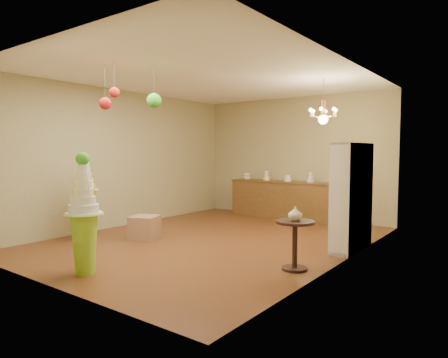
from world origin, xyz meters
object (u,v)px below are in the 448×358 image
Objects in this scene: pedestal_green at (84,227)px; round_table at (295,238)px; pedestal_orange at (86,207)px; sideboard at (288,199)px.

pedestal_green is 2.37× the size of round_table.
pedestal_orange is at bearing -170.91° from round_table.
sideboard is 4.34m from round_table.
sideboard is at bearing 89.01° from pedestal_green.
round_table is at bearing -61.05° from sideboard.
pedestal_green is 1.02× the size of pedestal_orange.
pedestal_green is at bearing -139.67° from round_table.
pedestal_green is 0.54× the size of sideboard.
round_table is (2.20, 1.87, -0.20)m from pedestal_green.
sideboard is at bearing 67.23° from pedestal_orange.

